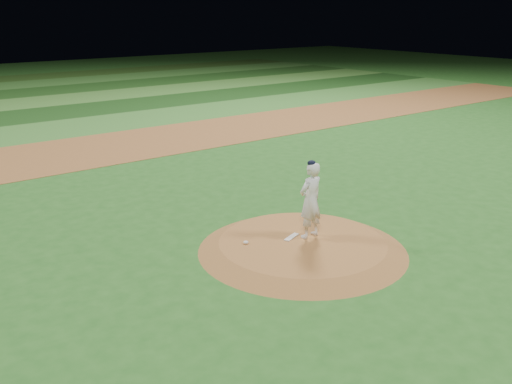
# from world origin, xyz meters

# --- Properties ---
(ground) EXTENTS (120.00, 120.00, 0.00)m
(ground) POSITION_xyz_m (0.00, 0.00, 0.00)
(ground) COLOR #25601F
(ground) RESTS_ON ground
(infield_dirt_band) EXTENTS (70.00, 6.00, 0.02)m
(infield_dirt_band) POSITION_xyz_m (0.00, 14.00, 0.01)
(infield_dirt_band) COLOR brown
(infield_dirt_band) RESTS_ON ground
(outfield_stripe_0) EXTENTS (70.00, 5.00, 0.02)m
(outfield_stripe_0) POSITION_xyz_m (0.00, 19.50, 0.01)
(outfield_stripe_0) COLOR #38792C
(outfield_stripe_0) RESTS_ON ground
(outfield_stripe_1) EXTENTS (70.00, 5.00, 0.02)m
(outfield_stripe_1) POSITION_xyz_m (0.00, 24.50, 0.01)
(outfield_stripe_1) COLOR #184115
(outfield_stripe_1) RESTS_ON ground
(outfield_stripe_2) EXTENTS (70.00, 5.00, 0.02)m
(outfield_stripe_2) POSITION_xyz_m (0.00, 29.50, 0.01)
(outfield_stripe_2) COLOR #3F7D2D
(outfield_stripe_2) RESTS_ON ground
(pitchers_mound) EXTENTS (5.50, 5.50, 0.25)m
(pitchers_mound) POSITION_xyz_m (0.00, 0.00, 0.12)
(pitchers_mound) COLOR #9F6531
(pitchers_mound) RESTS_ON ground
(pitching_rubber) EXTENTS (0.60, 0.34, 0.03)m
(pitching_rubber) POSITION_xyz_m (-0.06, 0.37, 0.26)
(pitching_rubber) COLOR white
(pitching_rubber) RESTS_ON pitchers_mound
(rosin_bag) EXTENTS (0.14, 0.14, 0.08)m
(rosin_bag) POSITION_xyz_m (-1.27, 0.78, 0.29)
(rosin_bag) COLOR silver
(rosin_bag) RESTS_ON pitchers_mound
(pitcher_on_mound) EXTENTS (0.79, 0.56, 2.12)m
(pitcher_on_mound) POSITION_xyz_m (0.37, 0.13, 1.29)
(pitcher_on_mound) COLOR white
(pitcher_on_mound) RESTS_ON pitchers_mound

